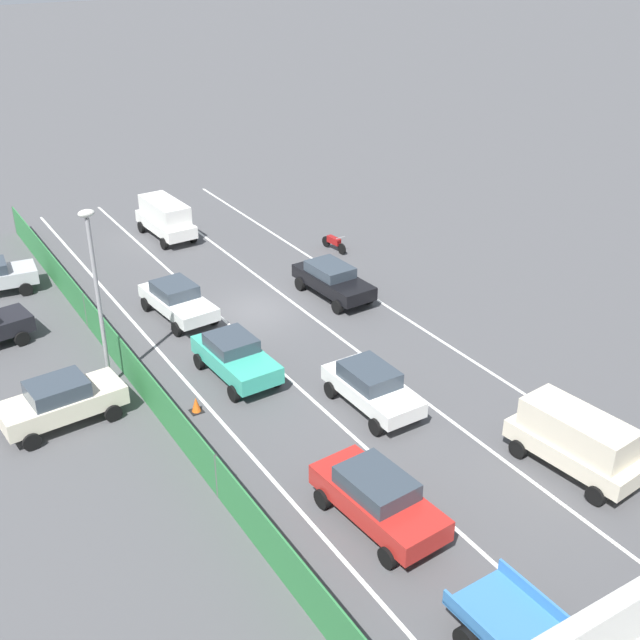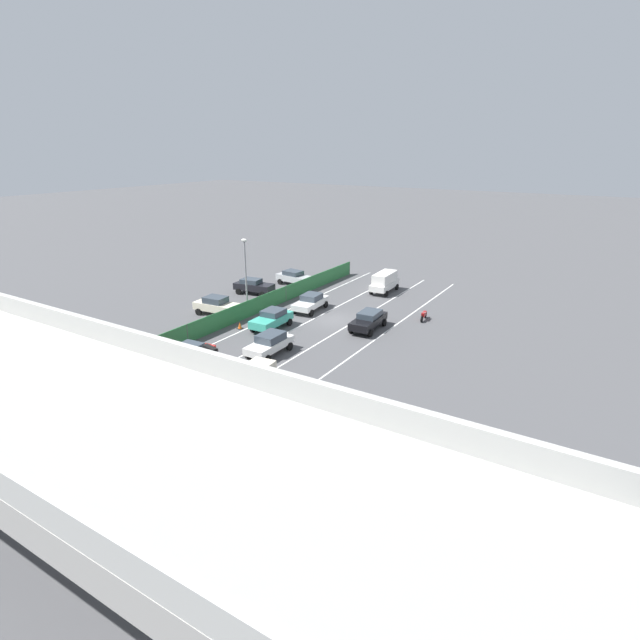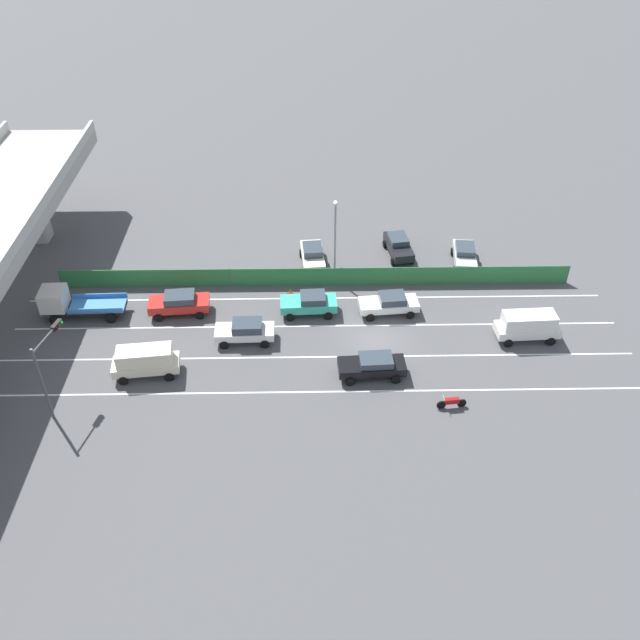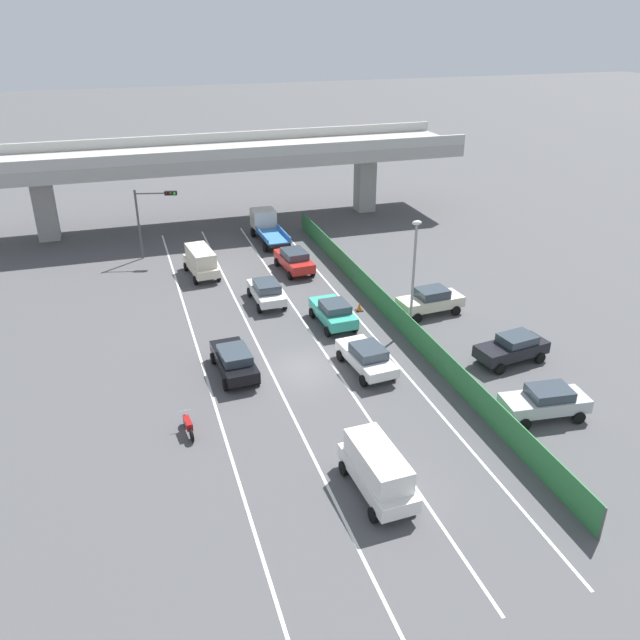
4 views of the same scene
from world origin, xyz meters
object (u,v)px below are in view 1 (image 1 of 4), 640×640
(car_hatchback_white, at_px, (371,386))
(car_van_white, at_px, (165,217))
(parked_sedan_cream, at_px, (61,401))
(car_sedan_white, at_px, (177,299))
(car_sedan_black, at_px, (332,279))
(car_sedan_red, at_px, (378,497))
(car_taxi_teal, at_px, (235,356))
(traffic_cone, at_px, (196,405))
(street_lamp, at_px, (96,283))
(motorcycle, at_px, (334,243))
(car_van_cream, at_px, (576,439))

(car_hatchback_white, distance_m, car_van_white, 20.27)
(car_hatchback_white, height_order, parked_sedan_cream, parked_sedan_cream)
(car_sedan_white, height_order, car_sedan_black, car_sedan_white)
(car_hatchback_white, distance_m, car_sedan_red, 6.25)
(car_van_white, relative_size, parked_sedan_cream, 1.04)
(car_hatchback_white, relative_size, car_van_white, 0.92)
(car_sedan_red, relative_size, parked_sedan_cream, 1.05)
(car_taxi_teal, relative_size, traffic_cone, 7.09)
(car_sedan_red, bearing_deg, car_van_white, -97.88)
(car_hatchback_white, relative_size, street_lamp, 0.60)
(car_sedan_black, distance_m, parked_sedan_cream, 14.41)
(car_taxi_teal, xyz_separation_m, motorcycle, (-10.36, -9.08, -0.45))
(car_van_cream, height_order, traffic_cone, car_van_cream)
(parked_sedan_cream, bearing_deg, motorcycle, -152.75)
(car_van_white, xyz_separation_m, car_sedan_red, (3.53, 25.50, -0.27))
(car_taxi_teal, distance_m, parked_sedan_cream, 6.68)
(car_van_cream, bearing_deg, street_lamp, -49.52)
(car_sedan_red, bearing_deg, car_sedan_white, -90.87)
(car_sedan_white, xyz_separation_m, car_taxi_teal, (0.09, 6.05, 0.04))
(motorcycle, bearing_deg, street_lamp, 25.40)
(car_hatchback_white, relative_size, car_sedan_white, 0.93)
(car_taxi_teal, distance_m, street_lamp, 5.95)
(car_van_cream, relative_size, traffic_cone, 7.58)
(car_sedan_black, xyz_separation_m, parked_sedan_cream, (13.87, 3.93, 0.06))
(car_van_cream, bearing_deg, car_hatchback_white, -61.55)
(car_sedan_black, relative_size, car_van_cream, 1.00)
(parked_sedan_cream, bearing_deg, car_sedan_black, -164.19)
(motorcycle, bearing_deg, car_sedan_white, 16.40)
(car_sedan_black, xyz_separation_m, car_taxi_teal, (7.19, 4.23, 0.02))
(parked_sedan_cream, bearing_deg, car_sedan_white, -139.63)
(motorcycle, xyz_separation_m, traffic_cone, (12.71, 10.57, -0.18))
(car_taxi_teal, bearing_deg, car_van_white, -102.17)
(car_sedan_black, distance_m, car_taxi_teal, 8.34)
(car_sedan_white, distance_m, car_van_cream, 18.39)
(car_van_white, relative_size, car_taxi_teal, 1.07)
(car_van_cream, xyz_separation_m, motorcycle, (-3.58, -20.15, -0.75))
(motorcycle, bearing_deg, car_sedan_red, 60.92)
(car_sedan_black, bearing_deg, car_van_white, -71.58)
(car_sedan_white, height_order, car_sedan_red, car_sedan_red)
(car_van_white, height_order, car_van_cream, car_van_white)
(car_hatchback_white, xyz_separation_m, car_van_cream, (-3.51, 6.47, 0.30))
(motorcycle, distance_m, street_lamp, 16.82)
(car_hatchback_white, height_order, car_sedan_red, car_sedan_red)
(car_taxi_teal, bearing_deg, motorcycle, -138.79)
(traffic_cone, bearing_deg, car_sedan_white, -107.91)
(car_sedan_white, distance_m, traffic_cone, 7.96)
(car_van_cream, relative_size, parked_sedan_cream, 1.04)
(car_sedan_black, relative_size, street_lamp, 0.65)
(car_hatchback_white, relative_size, car_taxi_teal, 0.99)
(car_van_white, distance_m, car_sedan_red, 25.74)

